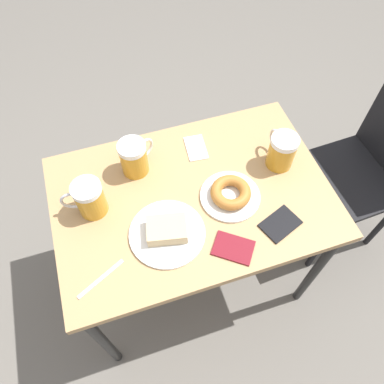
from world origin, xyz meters
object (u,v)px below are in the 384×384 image
Objects in this scene: chair at (376,159)px; plate_with_cake at (167,232)px; plate_with_donut at (230,194)px; beer_mug_center at (134,157)px; beer_mug_left at (89,199)px; passport_far_edge at (280,224)px; fork at (101,279)px; napkin_folded at (196,148)px; passport_near_edge at (233,248)px; beer_mug_right at (281,151)px.

plate_with_cake is (0.15, -0.96, 0.18)m from chair.
beer_mug_center is (-0.22, -0.28, 0.05)m from plate_with_donut.
beer_mug_left reaches higher than plate_with_donut.
fork is at bearing -89.92° from passport_far_edge.
fork is (0.37, -0.20, -0.07)m from beer_mug_center.
napkin_folded is at bearing 95.99° from beer_mug_center.
beer_mug_left is (-0.10, -0.46, 0.05)m from plate_with_donut.
napkin_folded is 0.43m from passport_near_edge.
chair is 0.55m from beer_mug_right.
napkin_folded is at bearing 132.24° from fork.
plate_with_donut reaches higher than passport_far_edge.
chair reaches higher than plate_with_donut.
beer_mug_center is 0.52m from beer_mug_right.
beer_mug_left is 0.68m from beer_mug_right.
chair is 1.03m from beer_mug_center.
beer_mug_left and beer_mug_center have the same top height.
chair is at bearing 111.16° from passport_far_edge.
plate_with_cake is 1.72× the size of beer_mug_right.
passport_near_edge is (0.18, -0.06, -0.02)m from plate_with_donut.
plate_with_cake is 1.19× the size of plate_with_donut.
napkin_folded is 0.59m from fork.
beer_mug_left is 0.97× the size of passport_far_edge.
napkin_folded is (-0.16, -0.76, 0.17)m from chair.
fork is at bearing -47.76° from napkin_folded.
chair reaches higher than beer_mug_center.
passport_near_edge is (0.28, 0.40, -0.06)m from beer_mug_left.
passport_far_edge reaches higher than napkin_folded.
plate_with_cake is at bearing 51.47° from beer_mug_left.
beer_mug_center is 0.91× the size of passport_far_edge.
beer_mug_left is at bearing -56.18° from beer_mug_center.
plate_with_cake is 1.85× the size of beer_mug_center.
plate_with_cake reaches higher than napkin_folded.
beer_mug_center and beer_mug_right have the same top height.
chair is 0.75m from plate_with_donut.
beer_mug_center is 0.55m from passport_far_edge.
passport_far_edge is (-0.03, 0.18, 0.00)m from passport_near_edge.
beer_mug_center is (-0.29, -0.03, 0.05)m from plate_with_cake.
beer_mug_center is at bearing -84.01° from napkin_folded.
chair is at bearing 108.72° from passport_near_edge.
beer_mug_right is 0.40m from passport_near_edge.
chair is 1.23m from fork.
passport_near_edge is (0.26, -0.78, 0.17)m from chair.
chair is at bearing 96.33° from plate_with_donut.
beer_mug_right is (-0.16, 0.47, 0.05)m from plate_with_cake.
napkin_folded is (-0.31, 0.20, -0.01)m from plate_with_cake.
beer_mug_center is at bearing -132.94° from passport_far_edge.
plate_with_donut is 1.36× the size of passport_near_edge.
beer_mug_center reaches higher than plate_with_cake.
plate_with_donut reaches higher than napkin_folded.
beer_mug_right is (0.13, 0.50, 0.00)m from beer_mug_center.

